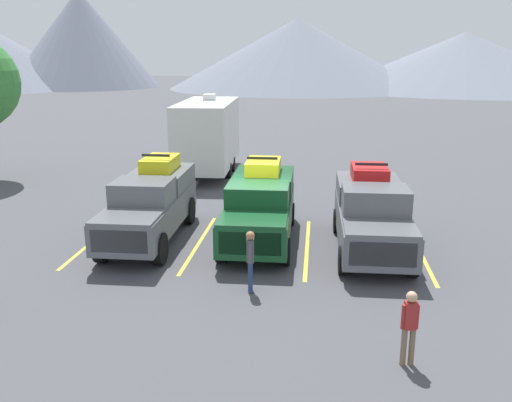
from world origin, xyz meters
TOP-DOWN VIEW (x-y plane):
  - ground_plane at (0.00, 0.00)m, footprint 240.00×240.00m
  - pickup_truck_a at (-3.40, 0.05)m, footprint 2.10×5.86m
  - pickup_truck_b at (0.17, 0.35)m, footprint 2.23×5.64m
  - pickup_truck_c at (3.73, -0.20)m, footprint 2.23×5.50m
  - lot_stripe_a at (-5.27, -0.27)m, footprint 0.12×5.50m
  - lot_stripe_b at (-1.76, -0.27)m, footprint 0.12×5.50m
  - lot_stripe_c at (1.76, -0.27)m, footprint 0.12×5.50m
  - lot_stripe_d at (5.27, -0.27)m, footprint 0.12×5.50m
  - camper_trailer_a at (-3.49, 9.92)m, footprint 2.75×7.58m
  - person_b at (0.37, -3.78)m, footprint 0.23×0.36m
  - person_c at (3.88, -6.84)m, footprint 0.35×0.22m
  - mountain_ridge at (-1.74, 76.14)m, footprint 146.14×46.82m

SIDE VIEW (x-z plane):
  - ground_plane at x=0.00m, z-range 0.00..0.00m
  - lot_stripe_a at x=-5.27m, z-range 0.00..0.01m
  - lot_stripe_b at x=-1.76m, z-range 0.00..0.01m
  - lot_stripe_c at x=1.76m, z-range 0.00..0.01m
  - lot_stripe_d at x=5.27m, z-range 0.00..0.01m
  - person_c at x=3.88m, z-range 0.12..1.71m
  - person_b at x=0.37m, z-range 0.13..1.77m
  - pickup_truck_b at x=0.17m, z-range -0.14..2.48m
  - pickup_truck_c at x=3.73m, z-range -0.12..2.49m
  - pickup_truck_a at x=-3.40m, z-range -0.11..2.58m
  - camper_trailer_a at x=-3.49m, z-range 0.10..4.04m
  - mountain_ridge at x=-1.74m, z-range -2.13..13.85m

